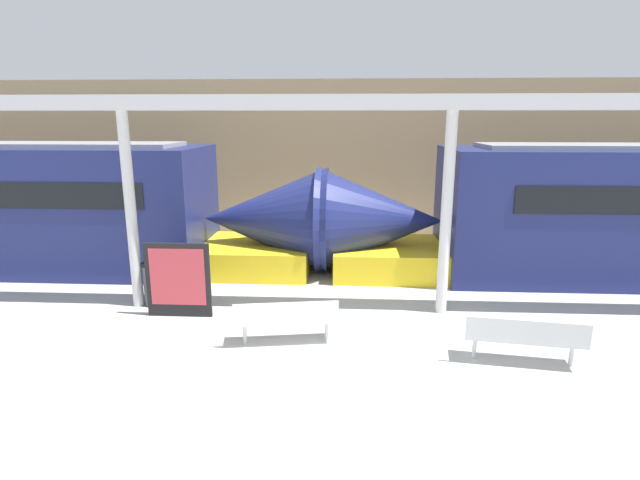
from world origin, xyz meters
name	(u,v)px	position (x,y,z in m)	size (l,w,h in m)	color
ground_plane	(312,380)	(0.00, 0.00, 0.00)	(60.00, 60.00, 0.00)	#B2AFA8
station_wall	(333,159)	(0.00, 9.76, 2.50)	(56.00, 0.20, 5.00)	#9E8460
train_right	(25,210)	(-7.83, 5.53, 1.49)	(15.45, 2.93, 3.20)	navy
bench_near	(286,318)	(-0.53, 1.19, 0.48)	(1.82, 0.71, 0.80)	silver
bench_far	(525,336)	(3.28, 0.66, 0.48)	(1.86, 0.68, 0.80)	silver
trash_bin	(156,283)	(-3.47, 2.94, 0.46)	(0.51, 0.51, 0.91)	#4C4F54
poster_board	(178,280)	(-2.77, 2.31, 0.75)	(1.27, 0.07, 1.48)	black
support_column_near	(446,216)	(2.39, 2.84, 1.97)	(0.22, 0.22, 3.93)	silver
support_column_far	(131,212)	(-3.83, 2.84, 1.97)	(0.22, 0.22, 3.93)	silver
canopy_beam	(453,102)	(2.39, 2.84, 4.07)	(28.00, 0.60, 0.28)	#B7B7BC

